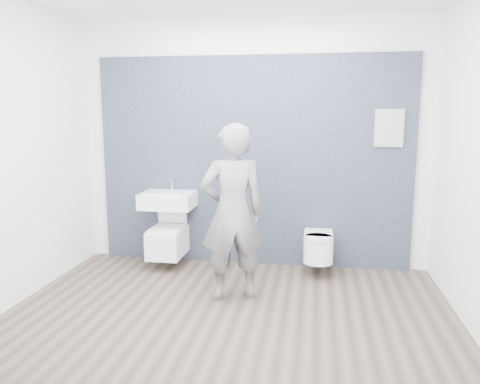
% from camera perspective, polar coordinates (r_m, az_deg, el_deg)
% --- Properties ---
extents(ground, '(4.00, 4.00, 0.00)m').
position_cam_1_polar(ground, '(4.30, -1.33, -14.63)').
color(ground, brown).
rests_on(ground, ground).
extents(room_shell, '(4.00, 4.00, 4.00)m').
position_cam_1_polar(room_shell, '(3.92, -1.44, 9.23)').
color(room_shell, white).
rests_on(room_shell, ground).
extents(tile_wall, '(3.60, 0.06, 2.40)m').
position_cam_1_polar(tile_wall, '(5.65, 1.44, -8.54)').
color(tile_wall, black).
rests_on(tile_wall, ground).
extents(washbasin, '(0.59, 0.45, 0.45)m').
position_cam_1_polar(washbasin, '(5.42, -8.79, -0.93)').
color(washbasin, white).
rests_on(washbasin, ground).
extents(toilet_square, '(0.37, 0.54, 0.72)m').
position_cam_1_polar(toilet_square, '(5.49, -8.79, -5.79)').
color(toilet_square, white).
rests_on(toilet_square, ground).
extents(toilet_rounded, '(0.32, 0.54, 0.30)m').
position_cam_1_polar(toilet_rounded, '(5.22, 9.52, -6.60)').
color(toilet_rounded, white).
rests_on(toilet_rounded, ground).
extents(info_placard, '(0.31, 0.03, 0.41)m').
position_cam_1_polar(info_placard, '(5.62, 16.87, -9.10)').
color(info_placard, silver).
rests_on(info_placard, ground).
extents(visitor, '(0.71, 0.59, 1.68)m').
position_cam_1_polar(visitor, '(4.40, -0.92, -2.55)').
color(visitor, slate).
rests_on(visitor, ground).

